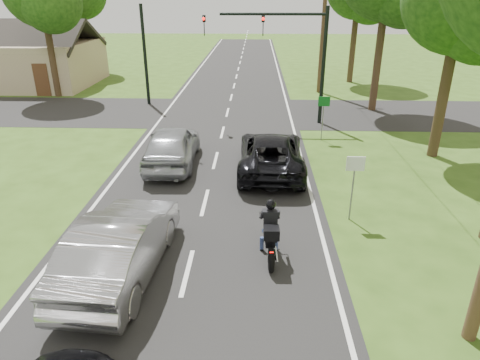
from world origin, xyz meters
name	(u,v)px	position (x,y,z in m)	size (l,w,h in m)	color
ground	(187,273)	(0.00, 0.00, 0.00)	(140.00, 140.00, 0.00)	#2F4B15
road	(219,145)	(0.00, 10.00, 0.01)	(8.00, 100.00, 0.01)	black
cross_road	(227,112)	(0.00, 16.00, 0.01)	(60.00, 7.00, 0.01)	black
motorcycle_rider	(270,235)	(2.13, 0.80, 0.67)	(0.56, 1.98, 1.71)	black
dark_suv	(271,153)	(2.32, 6.95, 0.76)	(2.47, 5.37, 1.49)	black
silver_sedan	(121,245)	(-1.61, -0.09, 0.84)	(1.75, 5.02, 1.66)	#A0A0A4
silver_suv	(172,145)	(-1.72, 7.50, 0.83)	(1.94, 4.82, 1.64)	#9FA2A6
traffic_signal	(289,45)	(3.34, 14.00, 4.14)	(6.38, 0.44, 6.00)	black
signal_pole_far	(145,56)	(-5.20, 18.00, 3.00)	(0.20, 0.20, 6.00)	black
utility_pole_far	(324,17)	(6.20, 22.00, 5.08)	(1.60, 0.28, 10.00)	brown
sign_white	(354,173)	(4.70, 2.98, 1.60)	(0.55, 0.07, 2.12)	slate
sign_green	(324,108)	(4.90, 10.98, 1.60)	(0.55, 0.07, 2.12)	slate
tree_row_c	(470,3)	(9.75, 8.80, 6.23)	(4.80, 4.65, 8.76)	#332316
house	(26,61)	(-16.00, 24.00, 1.77)	(10.20, 8.00, 4.84)	tan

